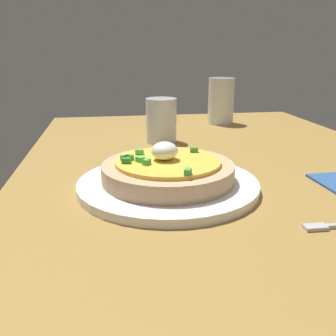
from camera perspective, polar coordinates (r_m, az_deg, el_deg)
The scene contains 5 objects.
dining_table at distance 64.58cm, azimuth 10.42°, elevation -2.35°, with size 125.30×75.85×2.56cm, color olive.
plate at distance 57.56cm, azimuth -0.00°, elevation -2.52°, with size 27.84×27.84×1.32cm, color white.
pizza at distance 56.80cm, azimuth -0.03°, elevation -0.31°, with size 20.19×20.19×6.06cm.
cup_near at distance 85.74cm, azimuth -1.05°, elevation 7.00°, with size 7.03×7.03×10.03cm.
cup_far at distance 108.91cm, azimuth 8.13°, elevation 9.90°, with size 7.38×7.38×12.86cm.
Camera 1 is at (57.05, -20.82, 23.26)cm, focal length 39.75 mm.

